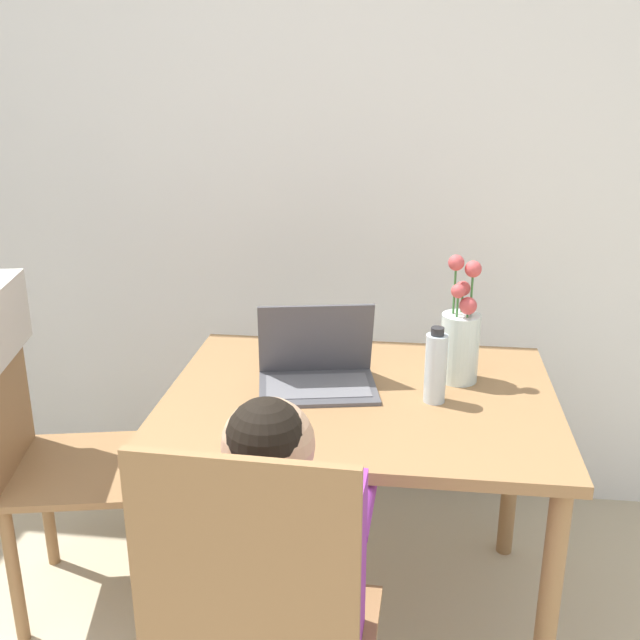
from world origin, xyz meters
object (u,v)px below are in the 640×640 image
at_px(person_seated, 277,553).
at_px(water_bottle, 436,367).
at_px(laptop, 317,367).
at_px(chair_spare, 29,403).
at_px(flower_vase, 460,338).

xyz_separation_m(person_seated, water_bottle, (0.31, 0.56, 0.18)).
distance_m(person_seated, laptop, 0.64).
xyz_separation_m(person_seated, laptop, (-0.00, 0.62, 0.14)).
distance_m(laptop, water_bottle, 0.32).
distance_m(chair_spare, person_seated, 0.94).
xyz_separation_m(laptop, water_bottle, (0.31, -0.06, 0.04)).
bearing_deg(water_bottle, chair_spare, -178.39).
bearing_deg(chair_spare, person_seated, -135.74).
bearing_deg(chair_spare, flower_vase, -93.39).
height_order(person_seated, water_bottle, person_seated).
height_order(chair_spare, person_seated, person_seated).
relative_size(person_seated, flower_vase, 2.78).
height_order(chair_spare, laptop, chair_spare).
bearing_deg(laptop, chair_spare, 175.69).
height_order(person_seated, laptop, person_seated).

